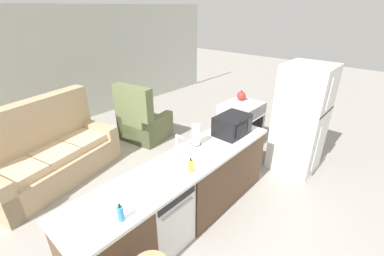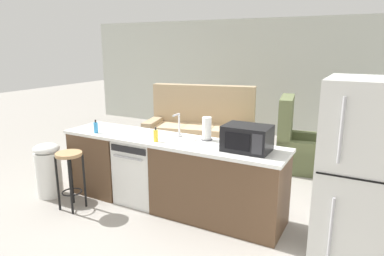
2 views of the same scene
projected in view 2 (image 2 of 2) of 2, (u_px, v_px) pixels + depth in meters
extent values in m
plane|color=gray|center=(160.00, 203.00, 4.49)|extent=(24.00, 24.00, 0.00)
cube|color=beige|center=(274.00, 78.00, 7.63)|extent=(10.00, 0.06, 2.60)
cube|color=brown|center=(104.00, 161.00, 4.81)|extent=(0.75, 0.62, 0.86)
cube|color=brown|center=(218.00, 185.00, 4.00)|extent=(1.55, 0.62, 0.86)
cube|color=white|center=(169.00, 140.00, 4.21)|extent=(2.94, 0.66, 0.04)
cube|color=black|center=(170.00, 203.00, 4.41)|extent=(2.86, 0.56, 0.08)
cube|color=white|center=(143.00, 170.00, 4.50)|extent=(0.58, 0.58, 0.84)
cube|color=black|center=(128.00, 150.00, 4.16)|extent=(0.52, 0.01, 0.08)
cylinder|color=#B2B2B7|center=(128.00, 158.00, 4.18)|extent=(0.44, 0.02, 0.02)
cube|color=#B7B7BC|center=(365.00, 194.00, 3.77)|extent=(0.76, 0.64, 0.85)
cube|color=black|center=(364.00, 202.00, 3.48)|extent=(0.53, 0.01, 0.43)
cylinder|color=silver|center=(366.00, 182.00, 3.41)|extent=(0.61, 0.03, 0.03)
cube|color=#B7B7BC|center=(370.00, 155.00, 3.66)|extent=(0.76, 0.64, 0.05)
torus|color=black|center=(352.00, 154.00, 3.63)|extent=(0.16, 0.16, 0.01)
torus|color=black|center=(353.00, 148.00, 3.85)|extent=(0.16, 0.16, 0.01)
cube|color=silver|center=(366.00, 191.00, 2.72)|extent=(0.72, 0.70, 1.78)
cylinder|color=#B2B2B7|center=(341.00, 131.00, 2.36)|extent=(0.02, 0.02, 0.47)
cylinder|color=#B2B2B7|center=(329.00, 245.00, 2.57)|extent=(0.02, 0.02, 0.77)
cube|color=black|center=(368.00, 181.00, 2.37)|extent=(0.68, 0.01, 0.01)
cube|color=black|center=(247.00, 138.00, 3.70)|extent=(0.50, 0.36, 0.28)
cube|color=black|center=(237.00, 142.00, 3.57)|extent=(0.27, 0.01, 0.18)
cube|color=#2D2D33|center=(257.00, 144.00, 3.47)|extent=(0.11, 0.01, 0.21)
cylinder|color=silver|center=(179.00, 135.00, 4.31)|extent=(0.07, 0.07, 0.03)
cylinder|color=silver|center=(179.00, 124.00, 4.27)|extent=(0.02, 0.02, 0.26)
cylinder|color=silver|center=(176.00, 115.00, 4.18)|extent=(0.02, 0.14, 0.02)
cylinder|color=#4C4C51|center=(207.00, 139.00, 4.15)|extent=(0.14, 0.14, 0.01)
cylinder|color=white|center=(207.00, 128.00, 4.12)|extent=(0.11, 0.11, 0.27)
cylinder|color=yellow|center=(156.00, 136.00, 4.07)|extent=(0.06, 0.06, 0.14)
cylinder|color=black|center=(156.00, 129.00, 4.04)|extent=(0.02, 0.02, 0.04)
cylinder|color=#338CCC|center=(96.00, 128.00, 4.47)|extent=(0.06, 0.06, 0.14)
cylinder|color=black|center=(95.00, 121.00, 4.45)|extent=(0.02, 0.02, 0.04)
cylinder|color=tan|center=(69.00, 154.00, 4.19)|extent=(0.32, 0.32, 0.04)
cylinder|color=black|center=(58.00, 184.00, 4.23)|extent=(0.03, 0.03, 0.70)
cylinder|color=black|center=(71.00, 187.00, 4.13)|extent=(0.03, 0.03, 0.70)
cylinder|color=black|center=(72.00, 178.00, 4.42)|extent=(0.03, 0.03, 0.70)
cylinder|color=black|center=(84.00, 181.00, 4.32)|extent=(0.03, 0.03, 0.70)
torus|color=black|center=(72.00, 192.00, 4.31)|extent=(0.25, 0.25, 0.02)
cylinder|color=white|center=(49.00, 174.00, 4.67)|extent=(0.34, 0.34, 0.62)
ellipsoid|color=white|center=(46.00, 149.00, 4.58)|extent=(0.35, 0.35, 0.14)
cube|color=tan|center=(199.00, 142.00, 6.54)|extent=(2.15, 1.34, 0.42)
cube|color=tan|center=(203.00, 117.00, 6.75)|extent=(2.00, 0.69, 1.27)
cube|color=tan|center=(155.00, 134.00, 6.75)|extent=(0.40, 0.92, 0.62)
cube|color=tan|center=(247.00, 141.00, 6.29)|extent=(0.40, 0.92, 0.62)
cube|color=beige|center=(171.00, 127.00, 6.57)|extent=(0.69, 0.74, 0.12)
cube|color=beige|center=(199.00, 129.00, 6.43)|extent=(0.69, 0.74, 0.12)
cube|color=beige|center=(228.00, 131.00, 6.29)|extent=(0.69, 0.74, 0.12)
cube|color=#667047|center=(302.00, 157.00, 5.72)|extent=(0.93, 0.97, 0.40)
cube|color=#667047|center=(285.00, 132.00, 5.72)|extent=(0.34, 0.87, 1.20)
cube|color=#667047|center=(302.00, 159.00, 5.38)|extent=(0.82, 0.29, 0.55)
cube|color=#667047|center=(303.00, 147.00, 6.02)|extent=(0.82, 0.29, 0.55)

